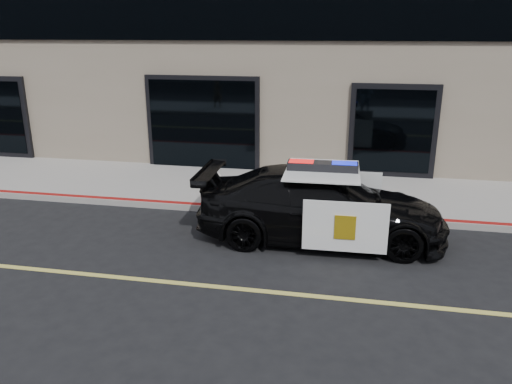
# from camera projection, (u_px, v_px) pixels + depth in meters

# --- Properties ---
(ground) EXTENTS (120.00, 120.00, 0.00)m
(ground) POSITION_uv_depth(u_px,v_px,m) (145.00, 280.00, 8.65)
(ground) COLOR black
(ground) RESTS_ON ground
(sidewalk_n) EXTENTS (60.00, 3.50, 0.15)m
(sidewalk_n) POSITION_uv_depth(u_px,v_px,m) (222.00, 187.00, 13.53)
(sidewalk_n) COLOR gray
(sidewalk_n) RESTS_ON ground
(police_car) EXTENTS (2.41, 5.10, 1.64)m
(police_car) POSITION_uv_depth(u_px,v_px,m) (321.00, 205.00, 10.15)
(police_car) COLOR black
(police_car) RESTS_ON ground
(fire_hydrant) EXTENTS (0.32, 0.44, 0.71)m
(fire_hydrant) POSITION_uv_depth(u_px,v_px,m) (217.00, 187.00, 12.16)
(fire_hydrant) COLOR silver
(fire_hydrant) RESTS_ON sidewalk_n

